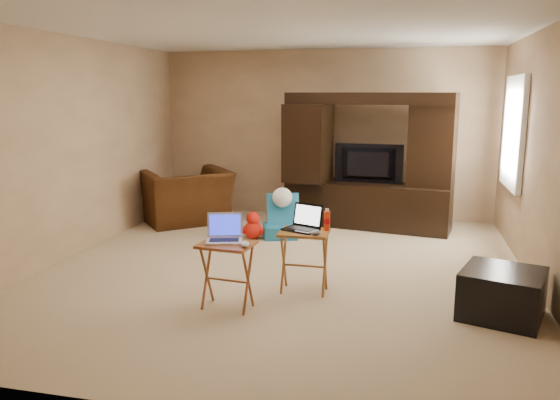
% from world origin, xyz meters
% --- Properties ---
extents(floor, '(5.50, 5.50, 0.00)m').
position_xyz_m(floor, '(0.00, 0.00, 0.00)').
color(floor, beige).
rests_on(floor, ground).
extents(ceiling, '(5.50, 5.50, 0.00)m').
position_xyz_m(ceiling, '(0.00, 0.00, 2.50)').
color(ceiling, silver).
rests_on(ceiling, ground).
extents(wall_back, '(5.00, 0.00, 5.00)m').
position_xyz_m(wall_back, '(0.00, 2.75, 1.25)').
color(wall_back, tan).
rests_on(wall_back, ground).
extents(wall_front, '(5.00, 0.00, 5.00)m').
position_xyz_m(wall_front, '(0.00, -2.75, 1.25)').
color(wall_front, tan).
rests_on(wall_front, ground).
extents(wall_left, '(0.00, 5.50, 5.50)m').
position_xyz_m(wall_left, '(-2.50, 0.00, 1.25)').
color(wall_left, tan).
rests_on(wall_left, ground).
extents(wall_right, '(0.00, 5.50, 5.50)m').
position_xyz_m(wall_right, '(2.50, 0.00, 1.25)').
color(wall_right, tan).
rests_on(wall_right, ground).
extents(window_pane, '(0.00, 1.20, 1.20)m').
position_xyz_m(window_pane, '(2.48, 1.55, 1.40)').
color(window_pane, white).
rests_on(window_pane, ground).
extents(window_frame, '(0.06, 1.14, 1.34)m').
position_xyz_m(window_frame, '(2.46, 1.55, 1.40)').
color(window_frame, white).
rests_on(window_frame, ground).
extents(entertainment_center, '(2.35, 0.95, 1.87)m').
position_xyz_m(entertainment_center, '(0.71, 2.15, 0.94)').
color(entertainment_center, black).
rests_on(entertainment_center, floor).
extents(television, '(0.96, 0.18, 0.55)m').
position_xyz_m(television, '(0.71, 2.10, 0.90)').
color(television, black).
rests_on(television, entertainment_center).
extents(recliner, '(1.57, 1.56, 0.77)m').
position_xyz_m(recliner, '(-1.88, 1.80, 0.39)').
color(recliner, '#41220E').
rests_on(recliner, floor).
extents(child_rocker, '(0.56, 0.60, 0.57)m').
position_xyz_m(child_rocker, '(-0.35, 1.30, 0.28)').
color(child_rocker, '#19668D').
rests_on(child_rocker, floor).
extents(plush_toy, '(0.33, 0.27, 0.36)m').
position_xyz_m(plush_toy, '(-0.68, 1.14, 0.18)').
color(plush_toy, red).
rests_on(plush_toy, floor).
extents(push_toy, '(0.70, 0.60, 0.45)m').
position_xyz_m(push_toy, '(1.52, 2.06, 0.22)').
color(push_toy, '#1633B5').
rests_on(push_toy, floor).
extents(ottoman, '(0.80, 0.80, 0.41)m').
position_xyz_m(ottoman, '(2.07, -0.80, 0.20)').
color(ottoman, black).
rests_on(ottoman, floor).
extents(tray_table_left, '(0.49, 0.41, 0.59)m').
position_xyz_m(tray_table_left, '(-0.25, -1.15, 0.30)').
color(tray_table_left, brown).
rests_on(tray_table_left, floor).
extents(tray_table_right, '(0.46, 0.37, 0.59)m').
position_xyz_m(tray_table_right, '(0.33, -0.60, 0.30)').
color(tray_table_right, '#A65F28').
rests_on(tray_table_right, floor).
extents(laptop_left, '(0.37, 0.33, 0.24)m').
position_xyz_m(laptop_left, '(-0.28, -1.12, 0.71)').
color(laptop_left, silver).
rests_on(laptop_left, tray_table_left).
extents(laptop_right, '(0.39, 0.36, 0.24)m').
position_xyz_m(laptop_right, '(0.29, -0.58, 0.71)').
color(laptop_right, black).
rests_on(laptop_right, tray_table_right).
extents(mouse_left, '(0.10, 0.14, 0.05)m').
position_xyz_m(mouse_left, '(-0.06, -1.22, 0.62)').
color(mouse_left, silver).
rests_on(mouse_left, tray_table_left).
extents(mouse_right, '(0.11, 0.14, 0.05)m').
position_xyz_m(mouse_right, '(0.46, -0.72, 0.62)').
color(mouse_right, '#47464C').
rests_on(mouse_right, tray_table_right).
extents(water_bottle, '(0.06, 0.06, 0.18)m').
position_xyz_m(water_bottle, '(0.53, -0.52, 0.69)').
color(water_bottle, red).
rests_on(water_bottle, tray_table_right).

